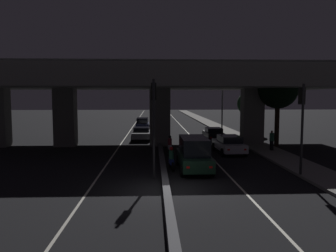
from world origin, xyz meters
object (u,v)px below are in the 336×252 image
object	(u,v)px
traffic_light_left_of_median	(154,111)
pedestrian_on_sidewalk	(272,140)
street_lamp	(219,91)
car_silver_lead_oncoming	(142,133)
car_white_second	(229,144)
traffic_light_right_of_median	(302,114)
motorcycle_blue_filtering_near	(171,160)
car_dark_green_lead	(194,153)
car_black_third	(213,135)
motorcycle_white_filtering_mid	(170,146)
car_dark_blue_second_oncoming	(143,124)

from	to	relation	value
traffic_light_left_of_median	pedestrian_on_sidewalk	bearing A→B (deg)	40.59
street_lamp	car_silver_lead_oncoming	bearing A→B (deg)	-141.35
street_lamp	car_white_second	xyz separation A→B (m)	(-2.47, -16.25, -4.54)
traffic_light_right_of_median	motorcycle_blue_filtering_near	bearing A→B (deg)	163.07
car_dark_green_lead	car_black_third	size ratio (longest dim) A/B	1.18
motorcycle_blue_filtering_near	motorcycle_white_filtering_mid	bearing A→B (deg)	-5.91
pedestrian_on_sidewalk	car_black_third	bearing A→B (deg)	122.37
traffic_light_left_of_median	car_black_third	bearing A→B (deg)	67.30
traffic_light_right_of_median	motorcycle_white_filtering_mid	xyz separation A→B (m)	(-6.99, 7.82, -2.95)
motorcycle_blue_filtering_near	traffic_light_right_of_median	bearing A→B (deg)	-110.96
car_silver_lead_oncoming	car_dark_blue_second_oncoming	world-z (taller)	car_dark_blue_second_oncoming
car_dark_green_lead	car_dark_blue_second_oncoming	distance (m)	24.74
motorcycle_blue_filtering_near	motorcycle_white_filtering_mid	world-z (taller)	motorcycle_white_filtering_mid
car_dark_green_lead	pedestrian_on_sidewalk	size ratio (longest dim) A/B	2.96
traffic_light_left_of_median	car_black_third	size ratio (longest dim) A/B	1.35
car_dark_green_lead	car_white_second	bearing A→B (deg)	-30.82
traffic_light_right_of_median	car_black_third	world-z (taller)	traffic_light_right_of_median
car_white_second	car_silver_lead_oncoming	distance (m)	11.16
street_lamp	pedestrian_on_sidewalk	xyz separation A→B (m)	(1.18, -15.79, -4.33)
car_dark_green_lead	motorcycle_blue_filtering_near	world-z (taller)	car_dark_green_lead
car_white_second	pedestrian_on_sidewalk	bearing A→B (deg)	-84.83
motorcycle_blue_filtering_near	traffic_light_left_of_median	bearing A→B (deg)	149.40
traffic_light_left_of_median	motorcycle_white_filtering_mid	world-z (taller)	traffic_light_left_of_median
car_dark_green_lead	car_silver_lead_oncoming	size ratio (longest dim) A/B	1.18
car_dark_green_lead	motorcycle_white_filtering_mid	xyz separation A→B (m)	(-1.17, 6.01, -0.45)
car_white_second	traffic_light_left_of_median	bearing A→B (deg)	140.31
car_dark_green_lead	car_dark_blue_second_oncoming	xyz separation A→B (m)	(-3.96, 24.42, -0.19)
pedestrian_on_sidewalk	traffic_light_left_of_median	bearing A→B (deg)	-139.41
car_silver_lead_oncoming	motorcycle_white_filtering_mid	distance (m)	8.82
motorcycle_blue_filtering_near	pedestrian_on_sidewalk	world-z (taller)	pedestrian_on_sidewalk
traffic_light_right_of_median	car_dark_green_lead	distance (m)	6.58
traffic_light_left_of_median	car_dark_green_lead	world-z (taller)	traffic_light_left_of_median
traffic_light_left_of_median	car_white_second	world-z (taller)	traffic_light_left_of_median
traffic_light_left_of_median	car_silver_lead_oncoming	distance (m)	16.59
motorcycle_blue_filtering_near	pedestrian_on_sidewalk	bearing A→B (deg)	-58.62
traffic_light_right_of_median	car_dark_blue_second_oncoming	distance (m)	28.12
traffic_light_left_of_median	car_black_third	distance (m)	15.62
car_black_third	car_silver_lead_oncoming	world-z (taller)	car_black_third
car_silver_lead_oncoming	traffic_light_right_of_median	bearing A→B (deg)	31.17
traffic_light_right_of_median	pedestrian_on_sidewalk	xyz separation A→B (m)	(1.39, 8.27, -2.61)
car_dark_blue_second_oncoming	motorcycle_white_filtering_mid	distance (m)	18.62
motorcycle_blue_filtering_near	pedestrian_on_sidewalk	xyz separation A→B (m)	(8.56, 6.08, 0.35)
car_black_third	motorcycle_white_filtering_mid	size ratio (longest dim) A/B	1.99
car_black_third	car_dark_blue_second_oncoming	xyz separation A→B (m)	(-7.43, 12.07, 0.10)
street_lamp	car_black_third	bearing A→B (deg)	-104.46
car_silver_lead_oncoming	motorcycle_blue_filtering_near	size ratio (longest dim) A/B	2.27
car_black_third	pedestrian_on_sidewalk	size ratio (longest dim) A/B	2.51
traffic_light_right_of_median	car_black_third	bearing A→B (deg)	99.40
traffic_light_right_of_median	street_lamp	size ratio (longest dim) A/B	0.58
car_white_second	pedestrian_on_sidewalk	xyz separation A→B (m)	(3.64, 0.46, 0.20)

